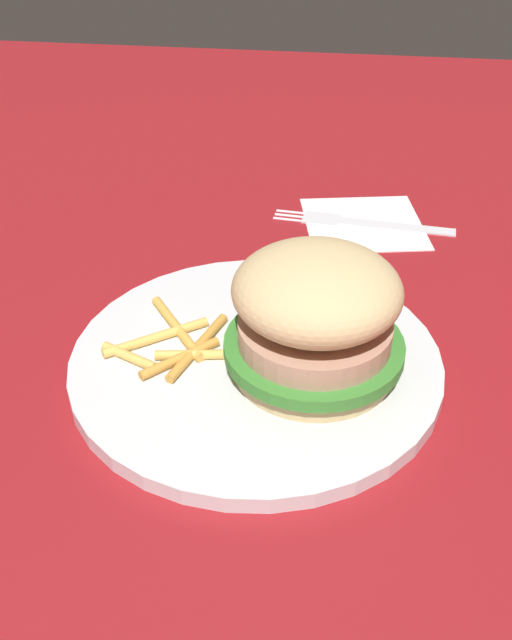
# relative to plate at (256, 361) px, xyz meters

# --- Properties ---
(ground_plane) EXTENTS (1.60, 1.60, 0.00)m
(ground_plane) POSITION_rel_plate_xyz_m (-0.02, 0.00, -0.01)
(ground_plane) COLOR maroon
(plate) EXTENTS (0.26, 0.26, 0.01)m
(plate) POSITION_rel_plate_xyz_m (0.00, 0.00, 0.00)
(plate) COLOR silver
(plate) RESTS_ON ground_plane
(sandwich) EXTENTS (0.12, 0.12, 0.09)m
(sandwich) POSITION_rel_plate_xyz_m (-0.04, 0.01, 0.05)
(sandwich) COLOR tan
(sandwich) RESTS_ON plate
(fries_pile) EXTENTS (0.10, 0.10, 0.01)m
(fries_pile) POSITION_rel_plate_xyz_m (0.06, 0.00, 0.01)
(fries_pile) COLOR #E5B251
(fries_pile) RESTS_ON plate
(napkin) EXTENTS (0.13, 0.13, 0.00)m
(napkin) POSITION_rel_plate_xyz_m (-0.07, -0.23, -0.01)
(napkin) COLOR white
(napkin) RESTS_ON ground_plane
(fork) EXTENTS (0.17, 0.03, 0.00)m
(fork) POSITION_rel_plate_xyz_m (-0.07, -0.23, -0.00)
(fork) COLOR silver
(fork) RESTS_ON napkin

